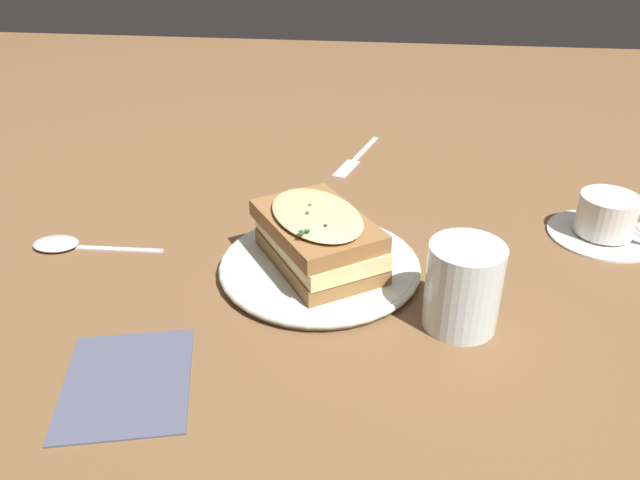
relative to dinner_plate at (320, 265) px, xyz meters
name	(u,v)px	position (x,y,z in m)	size (l,w,h in m)	color
ground_plane	(309,271)	(0.00, 0.01, -0.01)	(2.40, 2.40, 0.00)	brown
dinner_plate	(320,265)	(0.00, 0.00, 0.00)	(0.24, 0.24, 0.01)	silver
sandwich	(319,237)	(0.00, 0.00, 0.04)	(0.19, 0.17, 0.07)	olive
teacup_with_saucer	(606,220)	(0.13, -0.36, 0.02)	(0.14, 0.14, 0.06)	white
water_glass	(463,286)	(-0.08, -0.16, 0.04)	(0.08, 0.08, 0.09)	silver
fork	(354,160)	(0.33, -0.02, -0.01)	(0.18, 0.07, 0.00)	silver
spoon	(63,244)	(0.02, 0.33, 0.00)	(0.04, 0.17, 0.01)	silver
napkin	(127,381)	(-0.21, 0.16, -0.01)	(0.14, 0.12, 0.00)	#4C5166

